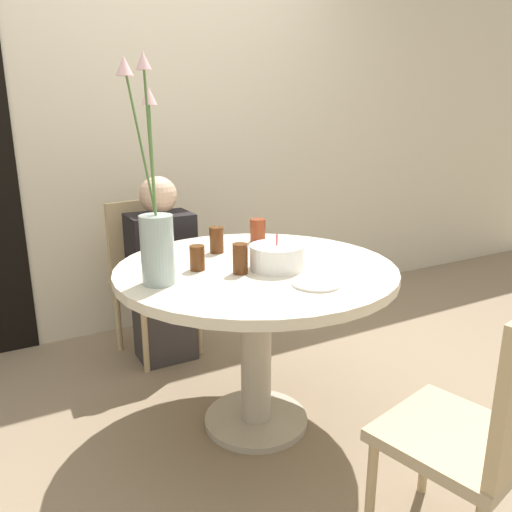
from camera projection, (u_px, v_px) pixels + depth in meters
The scene contains 13 objects.
ground_plane at pixel (256, 422), 2.27m from camera, with size 16.00×16.00×0.00m, color #89755B.
wall_back at pixel (148, 124), 3.07m from camera, with size 8.00×0.05×2.60m.
dining_table at pixel (256, 298), 2.11m from camera, with size 1.16×1.16×0.75m.
chair_near_front at pixel (149, 270), 2.88m from camera, with size 0.46×0.46×0.88m.
chair_far_back at pixel (484, 424), 1.44m from camera, with size 0.48×0.48×0.88m.
birthday_cake at pixel (277, 257), 2.01m from camera, with size 0.22×0.22×0.14m.
flower_vase at pixel (155, 226), 1.80m from camera, with size 0.17×0.30×0.79m.
side_plate at pixel (316, 284), 1.83m from camera, with size 0.18×0.18×0.01m.
drink_glass_0 at pixel (258, 230), 2.45m from camera, with size 0.08×0.08×0.11m.
drink_glass_1 at pixel (197, 258), 2.00m from camera, with size 0.06×0.06×0.10m.
drink_glass_2 at pixel (217, 240), 2.25m from camera, with size 0.06×0.06×0.12m.
drink_glass_3 at pixel (240, 259), 1.95m from camera, with size 0.06×0.06×0.12m.
person_woman at pixel (162, 277), 2.76m from camera, with size 0.34×0.24×1.04m.
Camera 1 is at (-0.96, -1.73, 1.35)m, focal length 35.00 mm.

